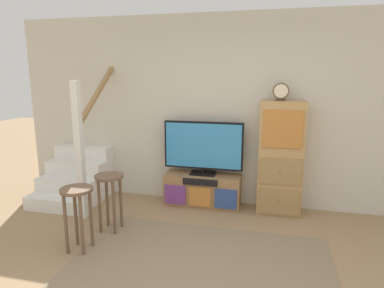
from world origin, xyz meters
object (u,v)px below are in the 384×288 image
at_px(desk_clock, 281,92).
at_px(bar_stool_far, 110,189).
at_px(bar_stool_near, 77,204).
at_px(media_console, 203,190).
at_px(television, 203,147).
at_px(side_cabinet, 281,158).

distance_m(desk_clock, bar_stool_far, 2.48).
bearing_deg(desk_clock, bar_stool_near, -142.99).
bearing_deg(media_console, television, 90.00).
bearing_deg(side_cabinet, desk_clock, -161.26).
bearing_deg(desk_clock, television, 178.40).
bearing_deg(desk_clock, bar_stool_far, -152.11).
height_order(media_console, bar_stool_far, bar_stool_far).
xyz_separation_m(side_cabinet, bar_stool_near, (-2.10, -1.56, -0.24)).
relative_size(television, side_cabinet, 0.74).
relative_size(media_console, desk_clock, 4.69).
height_order(desk_clock, bar_stool_far, desk_clock).
bearing_deg(bar_stool_far, media_console, 48.21).
distance_m(television, desk_clock, 1.29).
relative_size(television, desk_clock, 4.88).
bearing_deg(television, bar_stool_far, -131.14).
distance_m(media_console, desk_clock, 1.75).
xyz_separation_m(television, bar_stool_far, (-0.93, -1.06, -0.35)).
distance_m(media_console, television, 0.64).
bearing_deg(media_console, bar_stool_far, -131.79).
height_order(television, side_cabinet, side_cabinet).
distance_m(side_cabinet, bar_stool_near, 2.63).
xyz_separation_m(television, side_cabinet, (1.07, -0.01, -0.10)).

